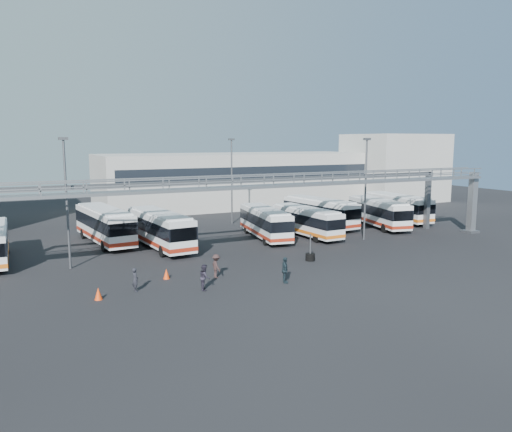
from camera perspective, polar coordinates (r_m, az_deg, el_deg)
name	(u,v)px	position (r m, az deg, el deg)	size (l,w,h in m)	color
ground	(298,269)	(39.44, 4.85, -6.03)	(140.00, 140.00, 0.00)	black
gantry	(264,192)	(43.51, 0.93, 2.75)	(51.40, 5.15, 7.10)	gray
warehouse	(238,179)	(77.67, -2.12, 4.21)	(42.00, 14.00, 8.00)	#9E9E99
building_right	(394,168)	(86.84, 15.48, 5.36)	(14.00, 12.00, 11.00)	#B2B2AD
light_pole_left	(66,196)	(40.96, -20.85, 2.14)	(0.70, 0.35, 10.21)	#4C4F54
light_pole_mid	(366,183)	(51.00, 12.42, 3.66)	(0.70, 0.35, 10.21)	#4C4F54
light_pole_back	(232,176)	(59.72, -2.79, 4.55)	(0.70, 0.35, 10.21)	#4C4F54
bus_2	(105,224)	(50.64, -16.93, -0.87)	(3.95, 11.72, 3.49)	silver
bus_3	(160,228)	(47.18, -10.94, -1.37)	(3.55, 11.46, 3.43)	silver
bus_5	(265,222)	(50.99, 1.04, -0.66)	(3.99, 10.59, 3.14)	silver
bus_6	(306,220)	(52.38, 5.77, -0.51)	(2.81, 10.13, 3.05)	silver
bus_7	(320,211)	(58.32, 7.31, 0.54)	(3.68, 11.13, 3.32)	silver
bus_8	(378,212)	(59.42, 13.81, 0.48)	(4.59, 11.01, 3.26)	silver
bus_9	(396,206)	(64.47, 15.76, 1.05)	(3.29, 11.06, 3.31)	silver
pedestrian_a	(135,280)	(34.31, -13.65, -7.09)	(0.58, 0.38, 1.60)	black
pedestrian_b	(205,277)	(33.88, -5.89, -6.97)	(0.85, 0.66, 1.75)	#272331
pedestrian_c	(216,266)	(36.73, -4.57, -5.71)	(1.13, 0.65, 1.75)	#2F201F
pedestrian_d	(285,270)	(35.30, 3.32, -6.20)	(1.09, 0.45, 1.86)	#19272E
cone_left	(98,294)	(33.32, -17.58, -8.46)	(0.49, 0.49, 0.79)	#F3400D
cone_right	(166,274)	(37.00, -10.21, -6.52)	(0.47, 0.47, 0.75)	#F3400D
tire_stack	(310,256)	(42.01, 6.21, -4.60)	(0.79, 0.79, 2.25)	black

